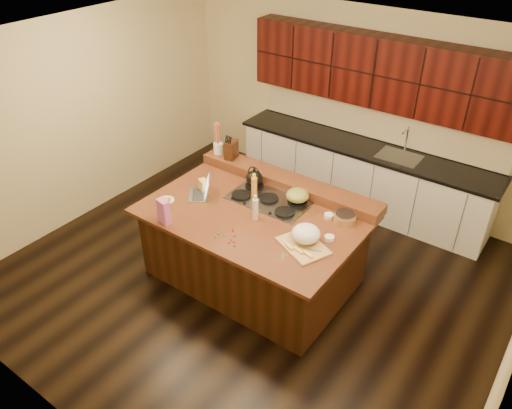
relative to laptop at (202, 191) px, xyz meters
The scene contains 31 objects.
room 0.78m from the laptop, ahead, with size 5.52×5.02×2.72m.
island 0.86m from the laptop, ahead, with size 2.40×1.60×0.92m.
back_ledge 1.02m from the laptop, 47.68° to the left, with size 2.40×0.30×0.12m, color black.
cooktop 0.78m from the laptop, 27.37° to the left, with size 0.92×0.52×0.05m.
back_counter 2.49m from the laptop, 66.56° to the left, with size 3.70×0.66×2.40m.
kettle 0.63m from the laptop, 51.36° to the left, with size 0.20×0.20×0.18m, color black.
green_bowl 1.10m from the laptop, 26.20° to the left, with size 0.26×0.26×0.14m, color olive.
laptop is the anchor object (origin of this frame).
oil_bottle 0.61m from the laptop, 29.83° to the left, with size 0.07×0.07×0.27m, color orange.
vinegar_bottle 0.78m from the laptop, ahead, with size 0.06×0.06×0.25m, color silver.
wooden_tray 1.45m from the laptop, ahead, with size 0.61×0.54×0.20m.
ramekin_a 1.62m from the laptop, ahead, with size 0.10×0.10×0.04m, color white.
ramekin_b 1.44m from the laptop, ahead, with size 0.10×0.10×0.04m, color white.
ramekin_c 1.48m from the laptop, 17.94° to the left, with size 0.10×0.10×0.04m, color white.
strainer_bowl 1.66m from the laptop, 17.05° to the left, with size 0.24×0.24×0.09m, color #996B3F.
kitchen_timer 1.43m from the laptop, 16.31° to the right, with size 0.08×0.08×0.07m, color silver.
pink_bag 0.65m from the laptop, 87.32° to the right, with size 0.15×0.08×0.28m, color #C15BA5.
candy_plate 0.43m from the laptop, 128.62° to the right, with size 0.18×0.18×0.01m, color white.
package_box 0.09m from the laptop, 123.12° to the left, with size 0.11×0.08×0.16m, color gold.
utensil_crock 0.86m from the laptop, 116.71° to the left, with size 0.12×0.12×0.14m, color white.
knife_block 0.79m from the laptop, 102.24° to the left, with size 0.12×0.19×0.23m, color black.
gumdrop_0 0.79m from the laptop, 25.21° to the right, with size 0.02×0.02×0.02m, color red.
gumdrop_1 0.83m from the laptop, 34.17° to the right, with size 0.02×0.02×0.02m, color #198C26.
gumdrop_2 0.99m from the laptop, 30.27° to the right, with size 0.02×0.02×0.02m, color red.
gumdrop_3 1.05m from the laptop, 31.60° to the right, with size 0.02×0.02×0.02m, color #198C26.
gumdrop_4 0.81m from the laptop, 25.86° to the right, with size 0.02×0.02×0.02m, color red.
gumdrop_5 0.94m from the laptop, 30.98° to the right, with size 0.02×0.02×0.02m, color #198C26.
gumdrop_6 0.90m from the laptop, 27.61° to the right, with size 0.02×0.02×0.02m, color red.
gumdrop_7 0.84m from the laptop, 39.98° to the right, with size 0.02×0.02×0.02m, color #198C26.
gumdrop_8 0.98m from the laptop, 33.10° to the right, with size 0.02×0.02×0.02m, color red.
gumdrop_9 0.80m from the laptop, 37.22° to the right, with size 0.02×0.02×0.02m, color #198C26.
Camera 1 is at (2.70, -3.68, 4.00)m, focal length 35.00 mm.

